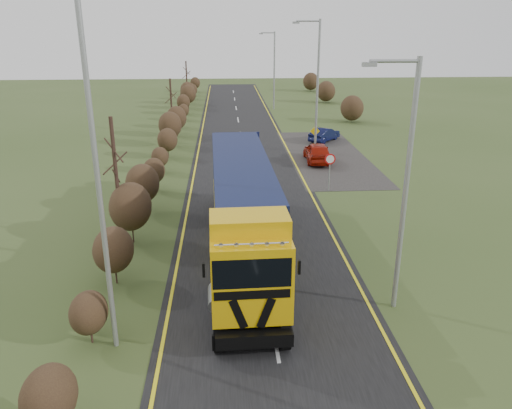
{
  "coord_description": "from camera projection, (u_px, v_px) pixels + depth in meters",
  "views": [
    {
      "loc": [
        -1.53,
        -18.19,
        9.87
      ],
      "look_at": [
        -0.18,
        2.82,
        2.22
      ],
      "focal_mm": 35.0,
      "sensor_mm": 36.0,
      "label": 1
    }
  ],
  "objects": [
    {
      "name": "ground",
      "position": [
        265.0,
        278.0,
        20.52
      ],
      "size": [
        160.0,
        160.0,
        0.0
      ],
      "primitive_type": "plane",
      "color": "#374B20",
      "rests_on": "ground"
    },
    {
      "name": "road",
      "position": [
        251.0,
        198.0,
        29.9
      ],
      "size": [
        8.0,
        120.0,
        0.02
      ],
      "primitive_type": "cube",
      "color": "black",
      "rests_on": "ground"
    },
    {
      "name": "layby",
      "position": [
        326.0,
        155.0,
        39.67
      ],
      "size": [
        6.0,
        18.0,
        0.02
      ],
      "primitive_type": "cube",
      "color": "#292624",
      "rests_on": "ground"
    },
    {
      "name": "lane_markings",
      "position": [
        252.0,
        200.0,
        29.61
      ],
      "size": [
        7.52,
        116.0,
        0.01
      ],
      "color": "yellow",
      "rests_on": "road"
    },
    {
      "name": "hedgerow",
      "position": [
        143.0,
        186.0,
        27.01
      ],
      "size": [
        2.24,
        102.04,
        6.05
      ],
      "color": "#321F16",
      "rests_on": "ground"
    },
    {
      "name": "lorry",
      "position": [
        243.0,
        206.0,
        21.74
      ],
      "size": [
        2.96,
        15.23,
        4.23
      ],
      "rotation": [
        0.0,
        0.0,
        0.03
      ],
      "color": "black",
      "rests_on": "ground"
    },
    {
      "name": "car_red_hatchback",
      "position": [
        317.0,
        152.0,
        37.62
      ],
      "size": [
        1.92,
        4.42,
        1.49
      ],
      "primitive_type": "imported",
      "rotation": [
        0.0,
        0.0,
        3.1
      ],
      "color": "#941507",
      "rests_on": "ground"
    },
    {
      "name": "car_blue_sedan",
      "position": [
        324.0,
        135.0,
        44.29
      ],
      "size": [
        3.3,
        3.63,
        1.2
      ],
      "primitive_type": "imported",
      "rotation": [
        0.0,
        0.0,
        2.45
      ],
      "color": "black",
      "rests_on": "ground"
    },
    {
      "name": "streetlight_near",
      "position": [
        404.0,
        180.0,
        16.84
      ],
      "size": [
        1.9,
        0.18,
        8.93
      ],
      "color": "gray",
      "rests_on": "ground"
    },
    {
      "name": "streetlight_mid",
      "position": [
        316.0,
        81.0,
        38.67
      ],
      "size": [
        2.17,
        0.2,
        10.23
      ],
      "color": "gray",
      "rests_on": "ground"
    },
    {
      "name": "streetlight_far",
      "position": [
        273.0,
        67.0,
        59.5
      ],
      "size": [
        1.92,
        0.18,
        9.03
      ],
      "color": "gray",
      "rests_on": "ground"
    },
    {
      "name": "left_pole",
      "position": [
        98.0,
        178.0,
        14.32
      ],
      "size": [
        0.16,
        0.16,
        11.41
      ],
      "primitive_type": "cylinder",
      "color": "gray",
      "rests_on": "ground"
    },
    {
      "name": "speed_sign",
      "position": [
        330.0,
        165.0,
        30.67
      ],
      "size": [
        0.66,
        0.1,
        2.4
      ],
      "color": "gray",
      "rests_on": "ground"
    },
    {
      "name": "warning_board",
      "position": [
        315.0,
        136.0,
        40.47
      ],
      "size": [
        0.8,
        0.11,
        2.1
      ],
      "color": "gray",
      "rests_on": "ground"
    }
  ]
}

